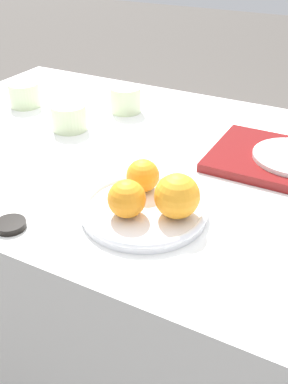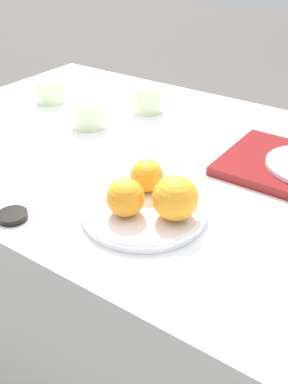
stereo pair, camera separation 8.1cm
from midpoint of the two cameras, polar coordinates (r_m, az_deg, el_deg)
ground_plane at (r=1.51m, az=2.15°, el=-21.74°), size 12.00×12.00×0.00m
table at (r=1.23m, az=2.49°, el=-11.53°), size 1.56×0.87×0.73m
fruit_platter at (r=0.83m, az=-2.79°, el=-2.35°), size 0.24×0.24×0.02m
orange_0 at (r=0.79m, az=-5.12°, el=-0.97°), size 0.07×0.07×0.07m
orange_1 at (r=0.86m, az=-2.83°, el=2.02°), size 0.06×0.06×0.06m
orange_2 at (r=0.78m, az=1.29°, el=-0.61°), size 0.08×0.08×0.08m
cup_0 at (r=1.28m, az=-4.20°, el=11.60°), size 0.09×0.09×0.07m
cup_1 at (r=1.38m, az=-16.62°, el=11.70°), size 0.09×0.09×0.07m
cup_2 at (r=1.19m, az=-11.46°, el=9.23°), size 0.09×0.09×0.07m
soy_dish at (r=0.85m, az=-19.27°, el=-4.06°), size 0.06×0.06×0.01m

